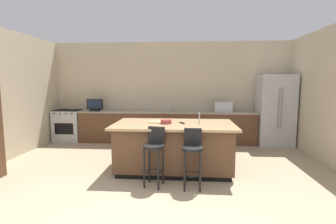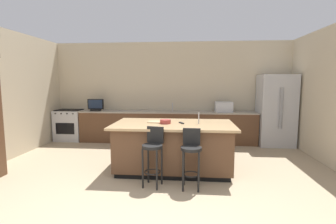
{
  "view_description": "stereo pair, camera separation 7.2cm",
  "coord_description": "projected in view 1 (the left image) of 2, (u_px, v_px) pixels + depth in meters",
  "views": [
    {
      "loc": [
        0.52,
        -2.59,
        1.73
      ],
      "look_at": [
        0.08,
        3.14,
        1.04
      ],
      "focal_mm": 26.7,
      "sensor_mm": 36.0,
      "label": 1
    },
    {
      "loc": [
        0.59,
        -2.58,
        1.73
      ],
      "look_at": [
        0.08,
        3.14,
        1.04
      ],
      "focal_mm": 26.7,
      "sensor_mm": 36.0,
      "label": 2
    }
  ],
  "objects": [
    {
      "name": "range_oven",
      "position": [
        69.0,
        125.0,
        7.42
      ],
      "size": [
        0.79,
        0.63,
        0.92
      ],
      "color": "#B7BABF",
      "rests_on": "ground_plane"
    },
    {
      "name": "refrigerator",
      "position": [
        275.0,
        110.0,
        6.85
      ],
      "size": [
        0.92,
        0.79,
        1.93
      ],
      "color": "#B7BABF",
      "rests_on": "ground_plane"
    },
    {
      "name": "sink_faucet_island",
      "position": [
        199.0,
        118.0,
        4.78
      ],
      "size": [
        0.02,
        0.02,
        0.22
      ],
      "primitive_type": "cylinder",
      "color": "#B2B2B7",
      "rests_on": "kitchen_island"
    },
    {
      "name": "cutting_board",
      "position": [
        158.0,
        122.0,
        4.95
      ],
      "size": [
        0.37,
        0.3,
        0.02
      ],
      "primitive_type": "cube",
      "rotation": [
        0.0,
        0.0,
        -0.09
      ],
      "color": "tan",
      "rests_on": "kitchen_island"
    },
    {
      "name": "wall_back",
      "position": [
        170.0,
        92.0,
        7.46
      ],
      "size": [
        7.38,
        0.12,
        2.89
      ],
      "primitive_type": "cube",
      "color": "beige",
      "rests_on": "ground_plane"
    },
    {
      "name": "microwave",
      "position": [
        223.0,
        107.0,
        7.01
      ],
      "size": [
        0.48,
        0.36,
        0.29
      ],
      "primitive_type": "cube",
      "color": "#B7BABF",
      "rests_on": "counter_back"
    },
    {
      "name": "tv_monitor",
      "position": [
        95.0,
        106.0,
        7.24
      ],
      "size": [
        0.47,
        0.16,
        0.35
      ],
      "color": "black",
      "rests_on": "counter_back"
    },
    {
      "name": "bar_stool_right",
      "position": [
        193.0,
        153.0,
        4.06
      ],
      "size": [
        0.34,
        0.34,
        0.97
      ],
      "rotation": [
        0.0,
        0.0,
        -0.03
      ],
      "color": "black",
      "rests_on": "ground_plane"
    },
    {
      "name": "fruit_bowl",
      "position": [
        166.0,
        122.0,
        4.8
      ],
      "size": [
        0.21,
        0.21,
        0.08
      ],
      "primitive_type": "cylinder",
      "color": "#993833",
      "rests_on": "kitchen_island"
    },
    {
      "name": "counter_back",
      "position": [
        166.0,
        127.0,
        7.21
      ],
      "size": [
        5.04,
        0.62,
        0.9
      ],
      "color": "brown",
      "rests_on": "ground_plane"
    },
    {
      "name": "tv_remote",
      "position": [
        182.0,
        123.0,
        4.83
      ],
      "size": [
        0.11,
        0.17,
        0.02
      ],
      "primitive_type": "cube",
      "rotation": [
        0.0,
        0.0,
        0.43
      ],
      "color": "black",
      "rests_on": "kitchen_island"
    },
    {
      "name": "bar_stool_left",
      "position": [
        154.0,
        151.0,
        4.14
      ],
      "size": [
        0.35,
        0.37,
        0.99
      ],
      "rotation": [
        0.0,
        0.0,
        -0.22
      ],
      "color": "black",
      "rests_on": "ground_plane"
    },
    {
      "name": "cell_phone",
      "position": [
        162.0,
        123.0,
        4.89
      ],
      "size": [
        0.09,
        0.16,
        0.01
      ],
      "primitive_type": "cube",
      "rotation": [
        0.0,
        0.0,
        0.16
      ],
      "color": "black",
      "rests_on": "kitchen_island"
    },
    {
      "name": "kitchen_island",
      "position": [
        174.0,
        147.0,
        4.88
      ],
      "size": [
        2.32,
        1.29,
        0.94
      ],
      "color": "black",
      "rests_on": "ground_plane"
    },
    {
      "name": "sink_faucet_back",
      "position": [
        172.0,
        107.0,
        7.23
      ],
      "size": [
        0.02,
        0.02,
        0.24
      ],
      "primitive_type": "cylinder",
      "color": "#B2B2B7",
      "rests_on": "counter_back"
    }
  ]
}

